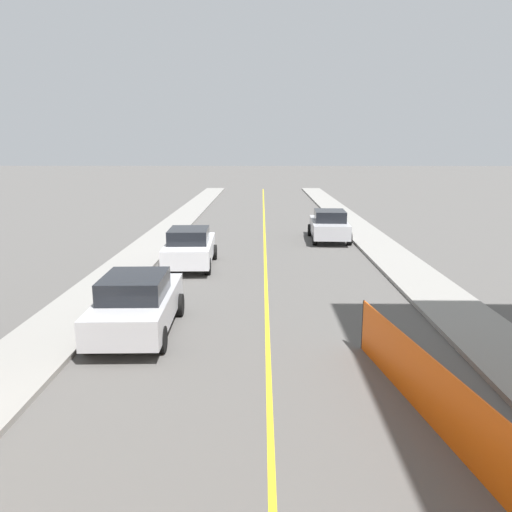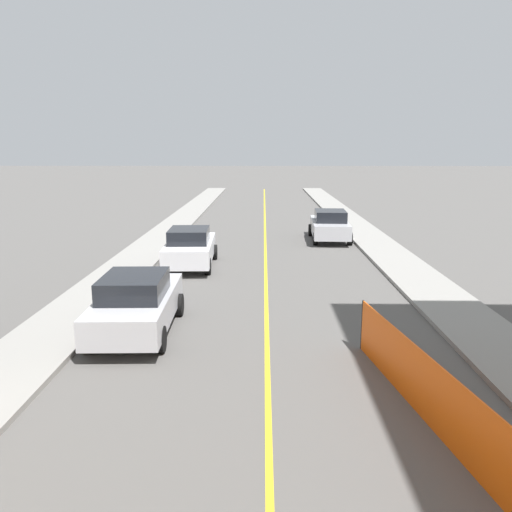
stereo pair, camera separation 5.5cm
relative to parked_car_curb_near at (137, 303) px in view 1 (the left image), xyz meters
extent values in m
cube|color=gold|center=(3.38, 9.72, -0.80)|extent=(0.12, 73.19, 0.01)
cube|color=gray|center=(-2.16, 9.72, -0.73)|extent=(2.07, 73.19, 0.13)
cube|color=gray|center=(8.92, 9.72, -0.73)|extent=(2.07, 73.19, 0.13)
cube|color=#EF560C|center=(6.35, -5.43, -0.19)|extent=(1.43, 8.88, 1.21)
cylinder|color=#262626|center=(5.65, -0.99, -0.19)|extent=(0.05, 0.05, 1.21)
cube|color=#B7B7BC|center=(0.00, 0.05, -0.12)|extent=(1.93, 4.35, 0.72)
cube|color=black|center=(0.00, -0.17, 0.52)|extent=(1.59, 1.98, 0.55)
cylinder|color=black|center=(-0.86, 1.38, -0.48)|extent=(0.24, 0.65, 0.64)
cylinder|color=black|center=(0.85, 1.38, -0.48)|extent=(0.24, 0.65, 0.64)
cylinder|color=black|center=(-0.86, -1.29, -0.48)|extent=(0.24, 0.65, 0.64)
cylinder|color=black|center=(0.85, -1.29, -0.48)|extent=(0.24, 0.65, 0.64)
cube|color=silver|center=(0.31, 7.48, -0.12)|extent=(1.97, 4.37, 0.72)
cube|color=black|center=(0.31, 7.27, 0.52)|extent=(1.61, 2.00, 0.55)
cylinder|color=black|center=(-0.54, 8.82, -0.48)|extent=(0.25, 0.65, 0.64)
cylinder|color=black|center=(1.17, 8.82, -0.48)|extent=(0.25, 0.65, 0.64)
cylinder|color=black|center=(-0.54, 6.15, -0.48)|extent=(0.25, 0.65, 0.64)
cylinder|color=black|center=(1.17, 6.15, -0.48)|extent=(0.25, 0.65, 0.64)
cube|color=#B7B7BC|center=(6.73, 13.46, -0.12)|extent=(1.99, 4.38, 0.72)
cube|color=black|center=(6.73, 13.25, 0.52)|extent=(1.61, 2.00, 0.55)
cylinder|color=black|center=(5.88, 14.79, -0.48)|extent=(0.25, 0.65, 0.64)
cylinder|color=black|center=(7.59, 14.79, -0.48)|extent=(0.25, 0.65, 0.64)
cylinder|color=black|center=(5.88, 12.13, -0.48)|extent=(0.25, 0.65, 0.64)
cylinder|color=black|center=(7.59, 12.13, -0.48)|extent=(0.25, 0.65, 0.64)
camera|label=1|loc=(3.22, -12.31, 3.94)|focal=35.00mm
camera|label=2|loc=(3.28, -12.31, 3.94)|focal=35.00mm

